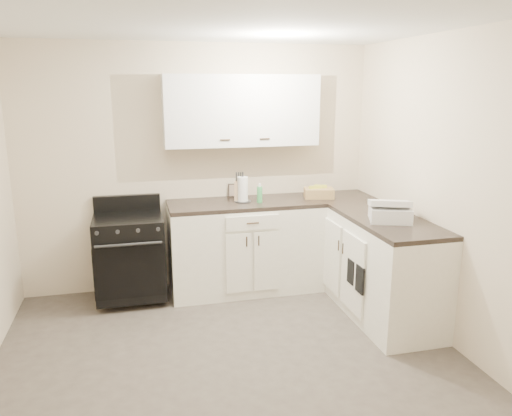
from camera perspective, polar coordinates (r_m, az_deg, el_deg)
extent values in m
plane|color=#473F38|center=(3.95, -2.40, -17.95)|extent=(3.60, 3.60, 0.00)
plane|color=white|center=(3.39, -2.85, 20.94)|extent=(3.60, 3.60, 0.00)
plane|color=beige|center=(5.21, -6.57, 4.52)|extent=(3.60, 0.00, 3.60)
plane|color=beige|center=(4.20, 22.25, 1.37)|extent=(0.00, 3.60, 3.60)
plane|color=beige|center=(1.83, 9.02, -13.13)|extent=(3.60, 0.00, 3.60)
cube|color=white|center=(5.18, -1.21, -4.55)|extent=(1.55, 0.60, 0.90)
cube|color=white|center=(4.95, 12.80, -5.78)|extent=(0.60, 1.90, 0.90)
cube|color=black|center=(5.05, -1.24, 0.52)|extent=(1.55, 0.60, 0.04)
cube|color=black|center=(4.82, 13.10, -0.50)|extent=(0.60, 1.90, 0.04)
cube|color=white|center=(5.07, -1.68, 11.07)|extent=(1.55, 0.30, 0.70)
cube|color=black|center=(5.04, -14.21, -5.40)|extent=(0.65, 0.56, 0.79)
cube|color=tan|center=(5.05, -1.90, 1.94)|extent=(0.12, 0.11, 0.21)
cylinder|color=white|center=(5.02, -1.53, 2.15)|extent=(0.12, 0.12, 0.26)
cylinder|color=#41AB57|center=(4.99, 0.42, 1.54)|extent=(0.06, 0.06, 0.16)
cube|color=black|center=(5.27, -2.59, 2.04)|extent=(0.11, 0.06, 0.14)
cube|color=tan|center=(5.26, 7.19, 1.71)|extent=(0.34, 0.26, 0.10)
cube|color=white|center=(4.47, 15.06, -0.62)|extent=(0.43, 0.42, 0.12)
cube|color=black|center=(4.42, 11.79, -8.01)|extent=(0.02, 0.14, 0.24)
cube|color=black|center=(4.57, 10.80, -7.18)|extent=(0.02, 0.13, 0.22)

